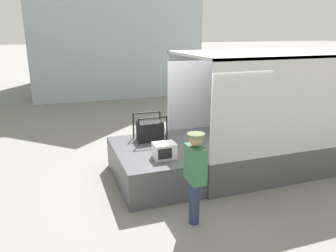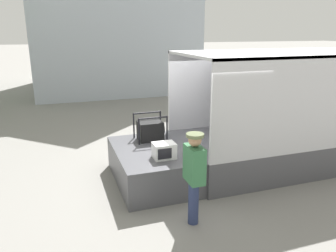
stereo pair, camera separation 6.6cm
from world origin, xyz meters
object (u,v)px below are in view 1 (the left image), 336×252
worker_person (195,170)px  portable_generator (151,130)px  microwave (164,151)px  box_truck (333,121)px

worker_person → portable_generator: bearing=90.9°
portable_generator → worker_person: 2.46m
microwave → portable_generator: portable_generator is taller
box_truck → portable_generator: size_ratio=10.05×
box_truck → worker_person: (-4.80, -1.84, 0.07)m
box_truck → portable_generator: (-4.84, 0.62, 0.04)m
microwave → portable_generator: bearing=86.6°
box_truck → portable_generator: box_truck is taller
box_truck → microwave: size_ratio=15.85×
microwave → worker_person: bearing=-85.1°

